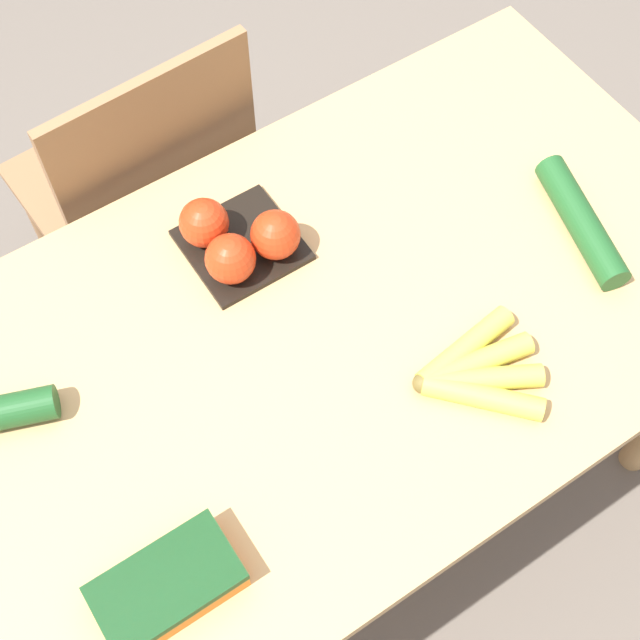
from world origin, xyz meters
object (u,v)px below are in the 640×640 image
(tomato_pack, at_px, (237,240))
(cucumber_near, at_px, (581,221))
(chair, at_px, (146,197))
(carrot_bag, at_px, (167,585))
(banana_bunch, at_px, (475,372))

(tomato_pack, height_order, cucumber_near, tomato_pack)
(chair, height_order, cucumber_near, chair)
(carrot_bag, bearing_deg, cucumber_near, 9.55)
(tomato_pack, height_order, carrot_bag, tomato_pack)
(chair, xyz_separation_m, tomato_pack, (0.01, -0.39, 0.30))
(banana_bunch, relative_size, carrot_bag, 1.02)
(chair, bearing_deg, banana_bunch, 100.82)
(chair, distance_m, cucumber_near, 0.87)
(banana_bunch, distance_m, cucumber_near, 0.33)
(chair, distance_m, tomato_pack, 0.49)
(banana_bunch, bearing_deg, chair, 103.83)
(cucumber_near, bearing_deg, carrot_bag, -170.45)
(chair, relative_size, cucumber_near, 3.71)
(tomato_pack, xyz_separation_m, cucumber_near, (0.48, -0.26, -0.02))
(chair, relative_size, banana_bunch, 4.77)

